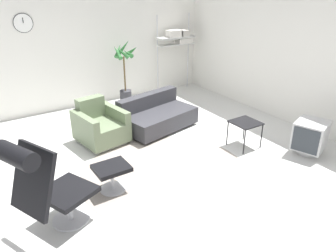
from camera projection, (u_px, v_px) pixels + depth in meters
The scene contains 12 objects.
ground_plane at pixel (162, 160), 5.26m from camera, with size 12.00×12.00×0.00m, color silver.
wall_back at pixel (84, 42), 7.07m from camera, with size 12.00×0.09×2.80m.
wall_right at pixel (295, 52), 6.17m from camera, with size 0.06×12.00×2.80m.
round_rug at pixel (166, 173), 4.90m from camera, with size 2.52×2.52×0.01m.
lounge_chair at pixel (43, 180), 3.45m from camera, with size 1.01×0.83×1.22m.
ottoman at pixel (112, 172), 4.41m from camera, with size 0.46×0.39×0.37m.
armchair_red at pixel (100, 127), 5.73m from camera, with size 0.84×0.91×0.76m.
couch_low at pixel (157, 116), 6.29m from camera, with size 1.53×1.06×0.64m.
side_table at pixel (245, 125), 5.52m from camera, with size 0.44×0.44×0.46m.
crt_television at pixel (310, 137), 5.34m from camera, with size 0.64×0.61×0.56m.
potted_plant at pixel (125, 75), 7.36m from camera, with size 0.50×0.49×1.46m.
shelf_unit at pixel (178, 38), 7.98m from camera, with size 0.98×0.28×1.89m.
Camera 1 is at (-2.42, -3.88, 2.66)m, focal length 35.00 mm.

